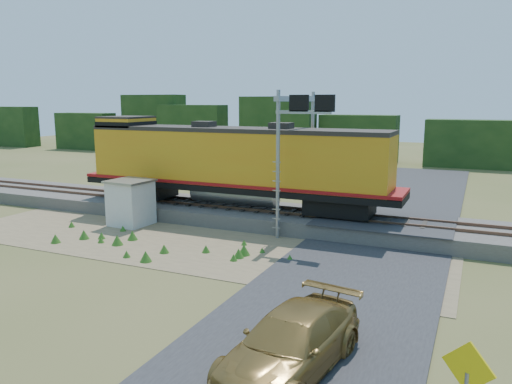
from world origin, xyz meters
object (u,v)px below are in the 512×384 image
at_px(shed, 131,202).
at_px(signal_gantry, 300,127).
at_px(car, 291,343).
at_px(locomotive, 230,162).

relative_size(shed, signal_gantry, 0.35).
bearing_deg(car, signal_gantry, 117.29).
xyz_separation_m(signal_gantry, car, (4.73, -14.00, -4.86)).
height_order(locomotive, signal_gantry, signal_gantry).
bearing_deg(locomotive, car, -57.60).
xyz_separation_m(locomotive, car, (9.32, -14.69, -2.69)).
height_order(shed, signal_gantry, signal_gantry).
distance_m(locomotive, car, 17.60).
distance_m(locomotive, shed, 6.16).
relative_size(shed, car, 0.48).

